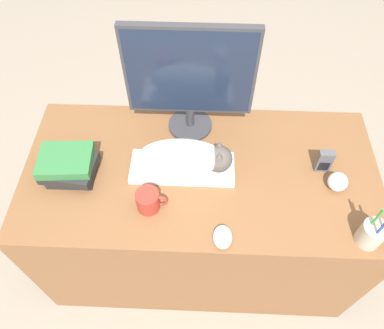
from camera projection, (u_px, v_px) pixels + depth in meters
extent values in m
plane|color=gray|center=(197.00, 311.00, 1.93)|extent=(12.00, 12.00, 0.00)
cube|color=brown|center=(200.00, 215.00, 1.83)|extent=(1.45, 0.71, 0.77)
cube|color=silver|center=(183.00, 168.00, 1.52)|extent=(0.42, 0.16, 0.02)
ellipsoid|color=white|center=(183.00, 157.00, 1.45)|extent=(0.34, 0.15, 0.13)
sphere|color=#4C4742|center=(219.00, 159.00, 1.46)|extent=(0.11, 0.11, 0.11)
cone|color=#4C4742|center=(220.00, 156.00, 1.40)|extent=(0.04, 0.04, 0.04)
cone|color=#4C4742|center=(220.00, 145.00, 1.43)|extent=(0.04, 0.04, 0.04)
cylinder|color=#333338|center=(191.00, 125.00, 1.66)|extent=(0.19, 0.19, 0.02)
cylinder|color=#333338|center=(191.00, 116.00, 1.61)|extent=(0.04, 0.04, 0.10)
cube|color=#333338|center=(190.00, 72.00, 1.42)|extent=(0.51, 0.03, 0.40)
cube|color=#192338|center=(190.00, 73.00, 1.41)|extent=(0.48, 0.01, 0.38)
ellipsoid|color=silver|center=(223.00, 237.00, 1.33)|extent=(0.07, 0.09, 0.03)
cylinder|color=#9E2D23|center=(148.00, 201.00, 1.39)|extent=(0.09, 0.09, 0.09)
torus|color=#9E2D23|center=(160.00, 201.00, 1.39)|extent=(0.06, 0.01, 0.06)
cylinder|color=#B2A893|center=(372.00, 234.00, 1.30)|extent=(0.09, 0.09, 0.10)
cylinder|color=orange|center=(384.00, 225.00, 1.26)|extent=(0.01, 0.01, 0.13)
cylinder|color=#338C38|center=(375.00, 221.00, 1.26)|extent=(0.01, 0.01, 0.16)
cylinder|color=#1E47B2|center=(382.00, 229.00, 1.23)|extent=(0.01, 0.01, 0.18)
sphere|color=silver|center=(338.00, 182.00, 1.44)|extent=(0.08, 0.08, 0.08)
cube|color=#4C4C51|center=(325.00, 161.00, 1.48)|extent=(0.06, 0.03, 0.11)
cube|color=black|center=(324.00, 167.00, 1.49)|extent=(0.04, 0.00, 0.05)
cube|color=black|center=(74.00, 170.00, 1.50)|extent=(0.18, 0.17, 0.03)
cube|color=black|center=(70.00, 168.00, 1.47)|extent=(0.22, 0.18, 0.04)
cube|color=#2D6B38|center=(66.00, 160.00, 1.44)|extent=(0.22, 0.18, 0.04)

